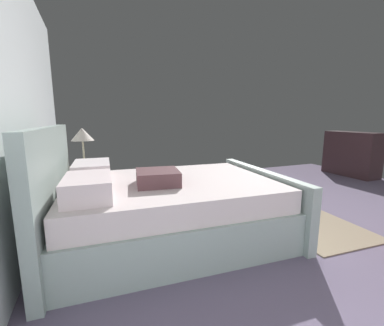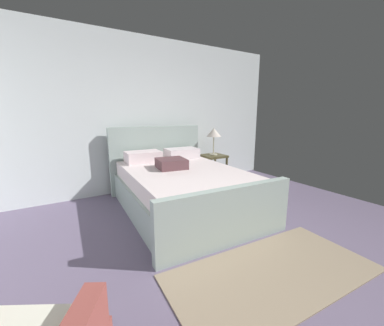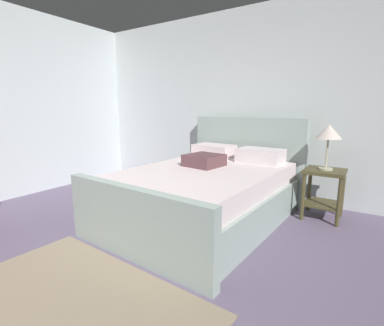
{
  "view_description": "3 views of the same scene",
  "coord_description": "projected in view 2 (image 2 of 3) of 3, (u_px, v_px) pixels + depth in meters",
  "views": [
    {
      "loc": [
        -2.41,
        2.56,
        1.26
      ],
      "look_at": [
        0.15,
        1.53,
        0.77
      ],
      "focal_mm": 23.73,
      "sensor_mm": 36.0,
      "label": 1
    },
    {
      "loc": [
        -1.56,
        -1.08,
        1.41
      ],
      "look_at": [
        0.21,
        1.84,
        0.69
      ],
      "focal_mm": 22.09,
      "sensor_mm": 36.0,
      "label": 2
    },
    {
      "loc": [
        1.63,
        -0.92,
        1.31
      ],
      "look_at": [
        -0.06,
        1.69,
        0.7
      ],
      "focal_mm": 26.27,
      "sensor_mm": 36.0,
      "label": 3
    }
  ],
  "objects": [
    {
      "name": "wall_back",
      "position": [
        145.0,
        116.0,
        4.36
      ],
      "size": [
        5.65,
        0.12,
        2.74
      ],
      "primitive_type": "cube",
      "color": "silver",
      "rests_on": "ground"
    },
    {
      "name": "table_lamp_right",
      "position": [
        214.0,
        133.0,
        4.6
      ],
      "size": [
        0.29,
        0.29,
        0.53
      ],
      "color": "#B7B293",
      "rests_on": "nightstand_right"
    },
    {
      "name": "nightstand_right",
      "position": [
        213.0,
        165.0,
        4.73
      ],
      "size": [
        0.44,
        0.44,
        0.6
      ],
      "color": "#474124",
      "rests_on": "ground"
    },
    {
      "name": "area_rug",
      "position": [
        273.0,
        272.0,
        2.12
      ],
      "size": [
        1.98,
        1.03,
        0.01
      ],
      "primitive_type": "cube",
      "rotation": [
        0.0,
        0.0,
        -0.05
      ],
      "color": "gray",
      "rests_on": "ground"
    },
    {
      "name": "bed",
      "position": [
        181.0,
        186.0,
        3.51
      ],
      "size": [
        1.8,
        2.39,
        1.18
      ],
      "color": "#9EB1A9",
      "rests_on": "ground"
    },
    {
      "name": "ground_plane",
      "position": [
        284.0,
        285.0,
        1.99
      ],
      "size": [
        5.53,
        6.22,
        0.02
      ],
      "primitive_type": "cube",
      "color": "slate"
    }
  ]
}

